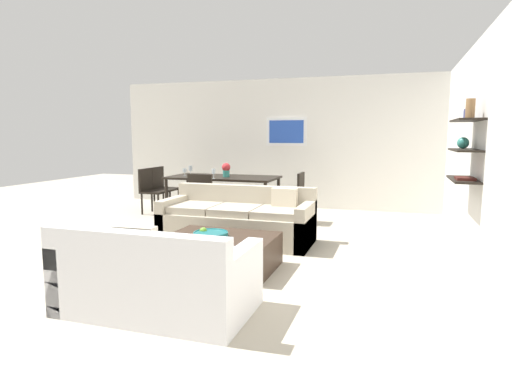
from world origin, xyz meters
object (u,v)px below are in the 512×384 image
(sofa_beige, at_px, (238,221))
(apple_on_coffee_table, at_px, (203,231))
(loveseat_white, at_px, (156,279))
(dining_chair_right_near, at_px, (294,194))
(dining_chair_left_far, at_px, (163,185))
(decorative_bowl, at_px, (211,234))
(dining_table, at_px, (223,180))
(dining_chair_foot, at_px, (203,196))
(centerpiece_vase, at_px, (226,169))
(wine_glass_left_near, at_px, (185,171))
(dining_chair_left_near, at_px, (151,188))
(coffee_table, at_px, (220,253))
(wine_glass_foot, at_px, (214,172))
(wine_glass_left_far, at_px, (190,168))

(sofa_beige, height_order, apple_on_coffee_table, sofa_beige)
(loveseat_white, relative_size, dining_chair_right_near, 1.85)
(apple_on_coffee_table, bearing_deg, dining_chair_left_far, 126.53)
(decorative_bowl, xyz_separation_m, dining_table, (-1.13, 3.14, 0.28))
(dining_table, distance_m, dining_chair_foot, 0.93)
(dining_chair_left_far, relative_size, centerpiece_vase, 3.37)
(sofa_beige, distance_m, loveseat_white, 2.56)
(decorative_bowl, distance_m, wine_glass_left_near, 3.58)
(dining_table, height_order, dining_chair_left_near, dining_chair_left_near)
(sofa_beige, bearing_deg, dining_chair_right_near, 73.75)
(dining_chair_left_near, bearing_deg, dining_chair_right_near, 0.00)
(apple_on_coffee_table, bearing_deg, loveseat_white, -83.21)
(dining_chair_foot, height_order, dining_chair_left_far, same)
(dining_table, height_order, dining_chair_foot, dining_chair_foot)
(loveseat_white, height_order, coffee_table, loveseat_white)
(coffee_table, bearing_deg, dining_chair_right_near, 85.78)
(coffee_table, height_order, decorative_bowl, decorative_bowl)
(dining_chair_left_far, bearing_deg, centerpiece_vase, -10.38)
(coffee_table, bearing_deg, loveseat_white, -92.75)
(apple_on_coffee_table, relative_size, dining_chair_left_far, 0.10)
(sofa_beige, bearing_deg, loveseat_white, -85.74)
(dining_chair_left_far, bearing_deg, decorative_bowl, -52.63)
(dining_chair_foot, height_order, dining_chair_right_near, same)
(centerpiece_vase, bearing_deg, wine_glass_foot, -102.44)
(wine_glass_left_near, bearing_deg, dining_chair_left_near, -171.67)
(dining_chair_left_near, bearing_deg, apple_on_coffee_table, -49.36)
(dining_chair_left_near, bearing_deg, coffee_table, -47.06)
(sofa_beige, xyz_separation_m, wine_glass_left_near, (-1.72, 1.69, 0.56))
(decorative_bowl, height_order, dining_chair_right_near, dining_chair_right_near)
(dining_chair_right_near, height_order, wine_glass_foot, wine_glass_foot)
(sofa_beige, relative_size, dining_chair_foot, 2.45)
(decorative_bowl, xyz_separation_m, wine_glass_left_far, (-1.88, 3.26, 0.46))
(sofa_beige, height_order, wine_glass_left_far, wine_glass_left_far)
(coffee_table, distance_m, centerpiece_vase, 3.32)
(sofa_beige, height_order, wine_glass_left_near, wine_glass_left_near)
(decorative_bowl, bearing_deg, coffee_table, 29.04)
(apple_on_coffee_table, distance_m, centerpiece_vase, 3.20)
(dining_chair_left_near, relative_size, wine_glass_foot, 4.86)
(apple_on_coffee_table, relative_size, dining_chair_foot, 0.10)
(sofa_beige, height_order, dining_chair_left_near, dining_chair_left_near)
(decorative_bowl, distance_m, dining_table, 3.35)
(wine_glass_left_near, xyz_separation_m, wine_glass_left_far, (-0.00, 0.25, 0.02))
(decorative_bowl, relative_size, dining_chair_left_far, 0.45)
(coffee_table, height_order, wine_glass_foot, wine_glass_foot)
(dining_chair_right_near, relative_size, dining_chair_left_far, 1.00)
(coffee_table, bearing_deg, centerpiece_vase, 110.60)
(decorative_bowl, bearing_deg, dining_chair_foot, 116.92)
(decorative_bowl, xyz_separation_m, dining_chair_right_near, (0.30, 2.91, 0.09))
(loveseat_white, relative_size, wine_glass_left_near, 11.14)
(decorative_bowl, height_order, dining_chair_left_near, dining_chair_left_near)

